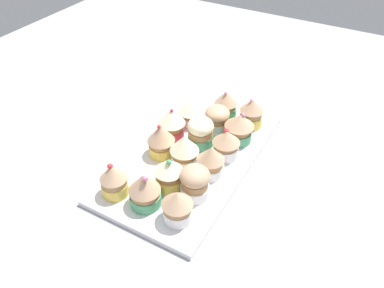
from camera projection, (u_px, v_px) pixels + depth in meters
The scene contains 18 objects.
ground_plane at pixel (192, 164), 84.25cm from camera, with size 180.00×180.00×3.00cm, color #9E9EA3.
baking_tray at pixel (192, 157), 82.91cm from camera, with size 45.15×24.93×1.20cm.
cupcake_0 at pixel (177, 206), 66.64cm from camera, with size 5.75×5.75×6.76cm.
cupcake_1 at pixel (195, 182), 71.16cm from camera, with size 5.80×5.80×6.97cm.
cupcake_2 at pixel (211, 161), 75.66cm from camera, with size 5.59×5.59×6.99cm.
cupcake_3 at pixel (226, 143), 79.97cm from camera, with size 5.98×5.98×7.07cm.
cupcake_4 at pixel (239, 127), 84.02cm from camera, with size 6.67×6.67×7.34cm.
cupcake_5 at pixel (252, 112), 88.43cm from camera, with size 5.70×5.70×7.48cm.
cupcake_6 at pixel (145, 189), 69.27cm from camera, with size 6.04×6.04×7.90cm.
cupcake_7 at pixel (169, 173), 72.83cm from camera, with size 5.74×5.74×7.40cm.
cupcake_8 at pixel (185, 150), 77.87cm from camera, with size 6.15×6.15×7.32cm.
cupcake_9 at pixel (201, 132), 82.74cm from camera, with size 5.77×5.77×7.18cm.
cupcake_10 at pixel (217, 119), 87.27cm from camera, with size 5.75×5.75×6.43cm.
cupcake_11 at pixel (225, 104), 91.45cm from camera, with size 5.65×5.65×7.26cm.
cupcake_12 at pixel (114, 180), 71.48cm from camera, with size 5.26×5.26×7.47cm.
cupcake_13 at pixel (161, 140), 80.25cm from camera, with size 6.01×6.01×7.91cm.
cupcake_14 at pixel (172, 122), 85.32cm from camera, with size 6.25×6.25×7.39cm.
cupcake_15 at pixel (191, 111), 89.29cm from camera, with size 6.11×6.11×6.68cm.
Camera 1 is at (-54.05, -30.37, 55.72)cm, focal length 35.25 mm.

